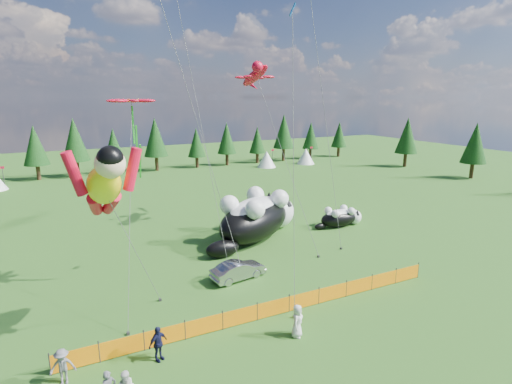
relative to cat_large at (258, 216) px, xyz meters
The scene contains 15 objects.
ground 10.15m from the cat_large, 118.94° to the right, with size 160.00×160.00×0.00m, color #133A0A.
safety_fence 12.75m from the cat_large, 112.36° to the right, with size 22.06×0.06×1.10m.
tree_line 36.66m from the cat_large, 97.56° to the left, with size 90.00×4.00×8.00m, color black, non-canonical shape.
festival_tents 31.89m from the cat_large, 78.82° to the left, with size 50.00×3.20×2.80m, color white, non-canonical shape.
cat_large is the anchor object (origin of this frame).
cat_small 8.51m from the cat_large, ahead, with size 5.15×1.84×1.86m.
car 8.20m from the cat_large, 125.48° to the right, with size 1.31×3.76×1.24m, color #A2A2A6.
spectator_c 17.10m from the cat_large, 131.76° to the right, with size 0.99×0.51×1.70m, color #121433.
spectator_d 19.80m from the cat_large, 140.75° to the right, with size 1.04×0.54×1.61m, color #5E5E63.
spectator_e 14.71m from the cat_large, 108.52° to the right, with size 0.84×0.55×1.72m, color silver.
superhero_kite 17.58m from the cat_large, 141.06° to the right, with size 5.27×5.81×10.67m.
gecko_kite 12.38m from the cat_large, 67.30° to the left, with size 3.38×12.97×16.61m.
flower_kite 15.22m from the cat_large, 153.10° to the right, with size 3.22×6.16×12.48m.
diamond_kite_a 17.52m from the cat_large, 155.92° to the right, with size 4.48×4.05×19.21m.
diamond_kite_c 16.28m from the cat_large, 103.50° to the right, with size 2.33×4.60×17.46m.
Camera 1 is at (-9.60, -20.42, 11.79)m, focal length 28.00 mm.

